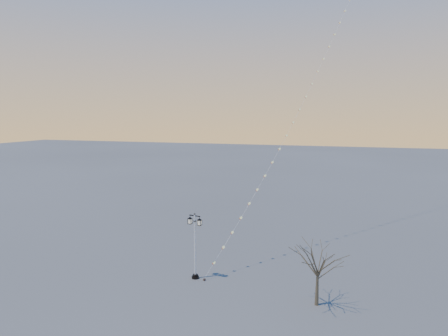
% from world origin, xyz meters
% --- Properties ---
extents(ground, '(300.00, 300.00, 0.00)m').
position_xyz_m(ground, '(0.00, 0.00, 0.00)').
color(ground, '#535353').
rests_on(ground, ground).
extents(street_lamp, '(1.39, 0.66, 5.53)m').
position_xyz_m(street_lamp, '(-2.17, 1.83, 3.06)').
color(street_lamp, black).
rests_on(street_lamp, ground).
extents(bare_tree, '(2.74, 2.74, 4.54)m').
position_xyz_m(bare_tree, '(7.82, 0.11, 3.15)').
color(bare_tree, '#493F2C').
rests_on(bare_tree, ground).
extents(kite_train, '(13.18, 27.88, 34.81)m').
position_xyz_m(kite_train, '(5.01, 15.23, 17.28)').
color(kite_train, '#34241C').
rests_on(kite_train, ground).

